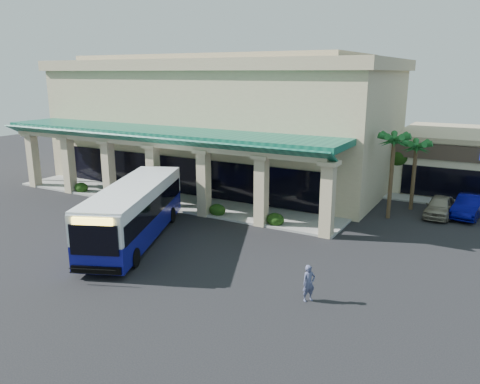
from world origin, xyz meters
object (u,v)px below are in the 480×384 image
Objects in this scene: pedestrian at (309,283)px; car_white at (469,206)px; transit_bus at (135,213)px; car_silver at (440,206)px.

car_white is (5.25, 17.34, -0.07)m from pedestrian.
transit_bus is 2.63× the size of car_white.
pedestrian is 18.12m from car_white.
car_silver is (3.41, 16.45, -0.12)m from pedestrian.
car_silver is (15.37, 14.22, -0.99)m from transit_bus.
transit_bus reaches higher than car_white.
transit_bus is 12.20m from pedestrian.
transit_bus reaches higher than car_silver.
car_silver is 0.91× the size of car_white.
car_silver is at bearing 20.03° from transit_bus.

